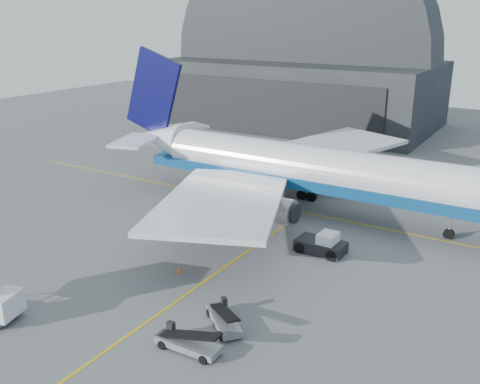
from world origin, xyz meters
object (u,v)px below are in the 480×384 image
Objects in this scene: belt_loader_a at (188,343)px; airliner at (296,167)px; pushback_tug at (322,245)px; belt_loader_b at (224,319)px.

airliner is at bearing 100.00° from belt_loader_a.
pushback_tug reaches higher than belt_loader_a.
belt_loader_a is at bearing -92.87° from pushback_tug.
airliner is 24.99m from belt_loader_b.
pushback_tug is 14.58m from belt_loader_b.
pushback_tug reaches higher than belt_loader_b.
airliner is at bearing 144.37° from belt_loader_b.
belt_loader_a is 1.13× the size of belt_loader_b.
airliner is 28.32m from belt_loader_a.
belt_loader_b is at bearing -92.32° from pushback_tug.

